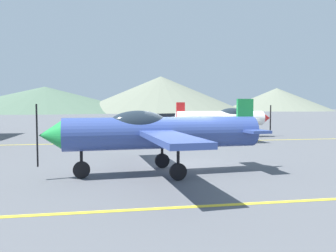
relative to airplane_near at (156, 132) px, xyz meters
The scene contains 9 objects.
ground_plane 2.00m from the airplane_near, 45.26° to the left, with size 400.00×400.00×0.00m, color #54565B.
apron_line_near 4.11m from the airplane_near, 75.28° to the right, with size 80.00×0.16×0.01m, color yellow.
apron_line_far 9.90m from the airplane_near, 84.26° to the left, with size 80.00×0.16×0.01m, color yellow.
airplane_near is the anchor object (origin of this frame).
airplane_mid 13.79m from the airplane_near, 60.97° to the left, with size 7.42×8.55×2.56m.
car_sedan 19.78m from the airplane_near, 80.33° to the left, with size 4.59×3.85×1.62m.
hill_centerleft 120.05m from the airplane_near, 102.15° to the left, with size 74.70×74.70×9.43m, color #4C6651.
hill_centerright 113.88m from the airplane_near, 81.22° to the left, with size 63.88×63.88×13.42m, color slate.
hill_right 158.61m from the airplane_near, 60.50° to the left, with size 52.06×52.06×10.93m, color slate.
Camera 1 is at (-2.47, -11.92, 2.31)m, focal length 35.27 mm.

